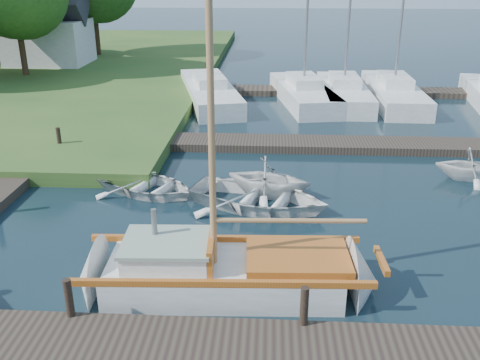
# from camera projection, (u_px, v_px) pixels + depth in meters

# --- Properties ---
(ground) EXTENTS (160.00, 160.00, 0.00)m
(ground) POSITION_uv_depth(u_px,v_px,m) (240.00, 220.00, 14.97)
(ground) COLOR black
(ground) RESTS_ON ground
(far_dock) EXTENTS (14.00, 1.60, 0.30)m
(far_dock) POSITION_uv_depth(u_px,v_px,m) (301.00, 144.00, 20.83)
(far_dock) COLOR #2C211D
(far_dock) RESTS_ON ground
(pontoon) EXTENTS (30.00, 1.60, 0.30)m
(pontoon) POSITION_uv_depth(u_px,v_px,m) (440.00, 93.00, 29.19)
(pontoon) COLOR #2C211D
(pontoon) RESTS_ON ground
(mooring_post_1) EXTENTS (0.16, 0.16, 0.80)m
(mooring_post_1) POSITION_uv_depth(u_px,v_px,m) (69.00, 298.00, 10.24)
(mooring_post_1) COLOR black
(mooring_post_1) RESTS_ON near_dock
(mooring_post_2) EXTENTS (0.16, 0.16, 0.80)m
(mooring_post_2) POSITION_uv_depth(u_px,v_px,m) (304.00, 306.00, 10.00)
(mooring_post_2) COLOR black
(mooring_post_2) RESTS_ON near_dock
(mooring_post_5) EXTENTS (0.16, 0.16, 0.80)m
(mooring_post_5) POSITION_uv_depth(u_px,v_px,m) (59.00, 138.00, 19.72)
(mooring_post_5) COLOR black
(mooring_post_5) RESTS_ON left_dock
(sailboat) EXTENTS (7.23, 2.27, 9.83)m
(sailboat) POSITION_uv_depth(u_px,v_px,m) (231.00, 275.00, 11.65)
(sailboat) COLOR silver
(sailboat) RESTS_ON ground
(tender_a) EXTENTS (3.97, 3.48, 0.68)m
(tender_a) POSITION_uv_depth(u_px,v_px,m) (147.00, 183.00, 16.62)
(tender_a) COLOR silver
(tender_a) RESTS_ON ground
(tender_b) EXTENTS (3.10, 2.86, 1.36)m
(tender_b) POSITION_uv_depth(u_px,v_px,m) (269.00, 175.00, 16.25)
(tender_b) COLOR silver
(tender_b) RESTS_ON ground
(tender_c) EXTENTS (4.88, 4.16, 0.86)m
(tender_c) POSITION_uv_depth(u_px,v_px,m) (259.00, 194.00, 15.59)
(tender_c) COLOR silver
(tender_c) RESTS_ON ground
(tender_d) EXTENTS (2.53, 2.28, 1.19)m
(tender_d) POSITION_uv_depth(u_px,v_px,m) (472.00, 163.00, 17.57)
(tender_d) COLOR silver
(tender_d) RESTS_ON ground
(marina_boat_0) EXTENTS (4.31, 9.10, 10.19)m
(marina_boat_0) POSITION_uv_depth(u_px,v_px,m) (210.00, 90.00, 27.87)
(marina_boat_0) COLOR silver
(marina_boat_0) RESTS_ON ground
(marina_boat_1) EXTENTS (3.52, 7.79, 10.31)m
(marina_boat_1) POSITION_uv_depth(u_px,v_px,m) (304.00, 92.00, 27.51)
(marina_boat_1) COLOR silver
(marina_boat_1) RESTS_ON ground
(marina_boat_2) EXTENTS (2.22, 7.45, 12.60)m
(marina_boat_2) POSITION_uv_depth(u_px,v_px,m) (344.00, 91.00, 27.61)
(marina_boat_2) COLOR silver
(marina_boat_2) RESTS_ON ground
(marina_boat_3) EXTENTS (2.30, 8.17, 11.29)m
(marina_boat_3) POSITION_uv_depth(u_px,v_px,m) (394.00, 91.00, 27.66)
(marina_boat_3) COLOR silver
(marina_boat_3) RESTS_ON ground
(house_c) EXTENTS (5.25, 4.00, 5.28)m
(house_c) POSITION_uv_depth(u_px,v_px,m) (47.00, 31.00, 35.14)
(house_c) COLOR beige
(house_c) RESTS_ON shore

